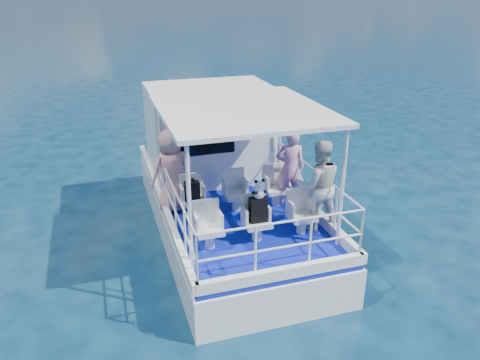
# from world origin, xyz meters

# --- Properties ---
(ground) EXTENTS (2000.00, 2000.00, 0.00)m
(ground) POSITION_xyz_m (0.00, 0.00, 0.00)
(ground) COLOR #071F35
(ground) RESTS_ON ground
(hull) EXTENTS (3.00, 7.00, 1.60)m
(hull) POSITION_xyz_m (0.00, 1.00, 0.00)
(hull) COLOR white
(hull) RESTS_ON ground
(deck) EXTENTS (2.90, 6.90, 0.10)m
(deck) POSITION_xyz_m (0.00, 1.00, 0.85)
(deck) COLOR #0A158D
(deck) RESTS_ON hull
(cabin) EXTENTS (2.85, 2.00, 2.20)m
(cabin) POSITION_xyz_m (0.00, 2.30, 2.00)
(cabin) COLOR white
(cabin) RESTS_ON deck
(canopy) EXTENTS (3.00, 3.20, 0.08)m
(canopy) POSITION_xyz_m (0.00, -0.20, 3.14)
(canopy) COLOR white
(canopy) RESTS_ON cabin
(canopy_posts) EXTENTS (2.77, 2.97, 2.20)m
(canopy_posts) POSITION_xyz_m (0.00, -0.25, 2.00)
(canopy_posts) COLOR white
(canopy_posts) RESTS_ON deck
(railings) EXTENTS (2.84, 3.59, 1.00)m
(railings) POSITION_xyz_m (0.00, -0.58, 1.40)
(railings) COLOR white
(railings) RESTS_ON deck
(seat_port_fwd) EXTENTS (0.48, 0.46, 0.38)m
(seat_port_fwd) POSITION_xyz_m (-0.90, 0.20, 1.09)
(seat_port_fwd) COLOR silver
(seat_port_fwd) RESTS_ON deck
(seat_center_fwd) EXTENTS (0.48, 0.46, 0.38)m
(seat_center_fwd) POSITION_xyz_m (0.00, 0.20, 1.09)
(seat_center_fwd) COLOR silver
(seat_center_fwd) RESTS_ON deck
(seat_stbd_fwd) EXTENTS (0.48, 0.46, 0.38)m
(seat_stbd_fwd) POSITION_xyz_m (0.90, 0.20, 1.09)
(seat_stbd_fwd) COLOR silver
(seat_stbd_fwd) RESTS_ON deck
(seat_port_aft) EXTENTS (0.48, 0.46, 0.38)m
(seat_port_aft) POSITION_xyz_m (-0.90, -1.10, 1.09)
(seat_port_aft) COLOR silver
(seat_port_aft) RESTS_ON deck
(seat_center_aft) EXTENTS (0.48, 0.46, 0.38)m
(seat_center_aft) POSITION_xyz_m (0.00, -1.10, 1.09)
(seat_center_aft) COLOR silver
(seat_center_aft) RESTS_ON deck
(seat_stbd_aft) EXTENTS (0.48, 0.46, 0.38)m
(seat_stbd_aft) POSITION_xyz_m (0.90, -1.10, 1.09)
(seat_stbd_aft) COLOR silver
(seat_stbd_aft) RESTS_ON deck
(passenger_port_fwd) EXTENTS (0.75, 0.62, 1.74)m
(passenger_port_fwd) POSITION_xyz_m (-1.25, 0.60, 1.77)
(passenger_port_fwd) COLOR #D48B89
(passenger_port_fwd) RESTS_ON deck
(passenger_stbd_fwd) EXTENTS (0.69, 0.54, 1.68)m
(passenger_stbd_fwd) POSITION_xyz_m (1.15, 0.10, 1.74)
(passenger_stbd_fwd) COLOR pink
(passenger_stbd_fwd) RESTS_ON deck
(passenger_stbd_aft) EXTENTS (0.98, 0.83, 1.79)m
(passenger_stbd_aft) POSITION_xyz_m (1.25, -1.01, 1.79)
(passenger_stbd_aft) COLOR silver
(passenger_stbd_aft) RESTS_ON deck
(backpack_port) EXTENTS (0.30, 0.17, 0.39)m
(backpack_port) POSITION_xyz_m (-0.93, 0.16, 1.47)
(backpack_port) COLOR black
(backpack_port) RESTS_ON seat_port_fwd
(backpack_center) EXTENTS (0.31, 0.18, 0.47)m
(backpack_center) POSITION_xyz_m (0.02, -1.10, 1.52)
(backpack_center) COLOR black
(backpack_center) RESTS_ON seat_center_aft
(compact_camera) EXTENTS (0.11, 0.07, 0.07)m
(compact_camera) POSITION_xyz_m (-0.93, 0.18, 1.70)
(compact_camera) COLOR black
(compact_camera) RESTS_ON backpack_port
(panda) EXTENTS (0.23, 0.19, 0.36)m
(panda) POSITION_xyz_m (0.03, -1.12, 1.93)
(panda) COLOR white
(panda) RESTS_ON backpack_center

